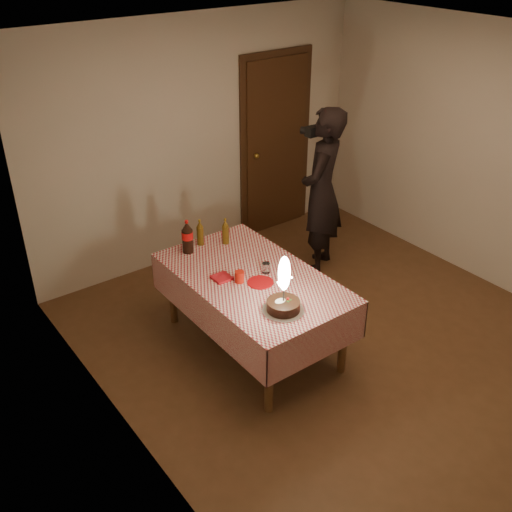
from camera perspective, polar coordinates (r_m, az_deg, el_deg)
name	(u,v)px	position (r m, az deg, el deg)	size (l,w,h in m)	color
ground	(339,342)	(5.58, 7.88, -8.10)	(4.00, 4.50, 0.01)	brown
room_shell	(350,169)	(4.83, 8.91, 8.22)	(4.04, 4.54, 2.62)	beige
dining_table	(253,286)	(5.13, -0.33, -2.87)	(1.02, 1.72, 0.73)	brown
birthday_cake	(284,297)	(4.59, 2.64, -3.90)	(0.33, 0.33, 0.48)	white
red_plate	(260,282)	(4.99, 0.42, -2.52)	(0.22, 0.22, 0.01)	#AE0C10
red_cup	(240,277)	(4.98, -1.58, -2.00)	(0.08, 0.08, 0.10)	#AD180C
clear_cup	(266,268)	(5.11, 0.96, -1.14)	(0.07, 0.07, 0.09)	silver
napkin_stack	(222,278)	(5.05, -3.29, -2.08)	(0.15, 0.15, 0.02)	#AA131B
cola_bottle	(187,237)	(5.41, -6.55, 1.82)	(0.10, 0.10, 0.32)	black
amber_bottle_left	(200,233)	(5.54, -5.35, 2.19)	(0.06, 0.06, 0.25)	#533A0E
amber_bottle_right	(226,232)	(5.54, -2.92, 2.31)	(0.06, 0.06, 0.25)	#533A0E
photographer	(322,192)	(6.28, 6.26, 6.09)	(0.78, 0.71, 1.79)	black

